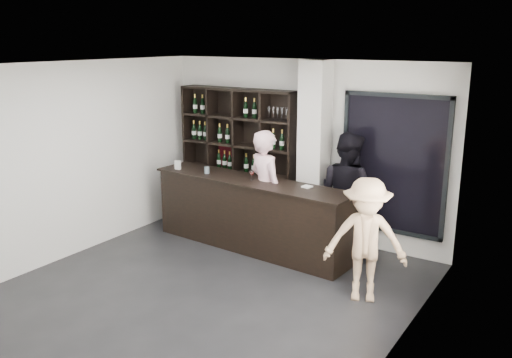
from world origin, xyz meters
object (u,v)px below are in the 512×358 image
Objects in this scene: taster_pink at (266,191)px; customer at (366,240)px; taster_black at (346,193)px; tasting_counter at (250,214)px; wine_shelf at (238,158)px.

customer is at bearing -178.56° from taster_pink.
taster_pink is at bearing 39.60° from taster_black.
customer is at bearing -13.48° from tasting_counter.
tasting_counter is (0.80, -0.84, -0.64)m from wine_shelf.
taster_black is (1.10, 0.55, -0.00)m from taster_pink.
wine_shelf is 2.12m from taster_black.
wine_shelf is 1.26m from taster_pink.
wine_shelf is 1.51× the size of customer.
wine_shelf reaches higher than customer.
taster_pink is 1.23m from taster_black.
taster_black reaches higher than tasting_counter.
customer is at bearing 135.23° from taster_black.
taster_pink is (0.20, 0.13, 0.38)m from tasting_counter.
wine_shelf reaches higher than taster_black.
wine_shelf is at bearing -11.82° from taster_pink.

